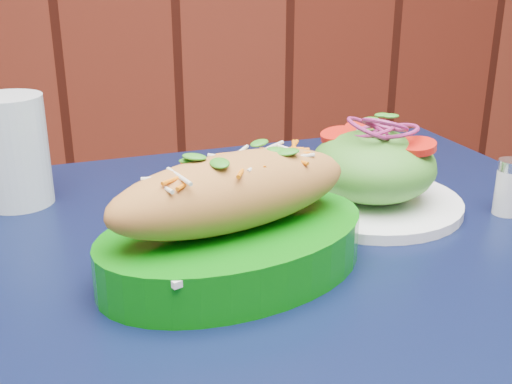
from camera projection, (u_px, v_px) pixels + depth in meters
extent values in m
cube|color=black|center=(300.00, 277.00, 0.64)|extent=(0.92, 0.92, 0.03)
cylinder|color=black|center=(390.00, 349.00, 1.16)|extent=(0.04, 0.04, 0.72)
cube|color=white|center=(234.00, 230.00, 0.60)|extent=(0.23, 0.20, 0.01)
ellipsoid|color=#CC8140|center=(233.00, 192.00, 0.59)|extent=(0.26, 0.17, 0.07)
cylinder|color=white|center=(370.00, 203.00, 0.76)|extent=(0.21, 0.21, 0.01)
ellipsoid|color=#4C992D|center=(373.00, 166.00, 0.75)|extent=(0.15, 0.15, 0.08)
cylinder|color=red|center=(417.00, 142.00, 0.71)|extent=(0.04, 0.04, 0.01)
cylinder|color=red|center=(339.00, 131.00, 0.76)|extent=(0.04, 0.04, 0.01)
cylinder|color=red|center=(362.00, 127.00, 0.77)|extent=(0.04, 0.04, 0.01)
torus|color=#921F61|center=(375.00, 128.00, 0.73)|extent=(0.05, 0.05, 0.00)
torus|color=#921F61|center=(376.00, 125.00, 0.73)|extent=(0.05, 0.05, 0.00)
torus|color=#921F61|center=(376.00, 121.00, 0.73)|extent=(0.05, 0.05, 0.00)
torus|color=#921F61|center=(376.00, 118.00, 0.73)|extent=(0.05, 0.05, 0.00)
cylinder|color=silver|center=(13.00, 151.00, 0.76)|extent=(0.08, 0.08, 0.13)
cylinder|color=white|center=(508.00, 192.00, 0.74)|extent=(0.03, 0.03, 0.05)
cylinder|color=silver|center=(512.00, 165.00, 0.73)|extent=(0.03, 0.03, 0.01)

